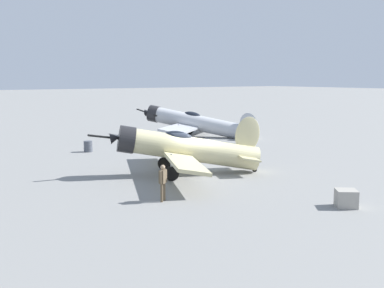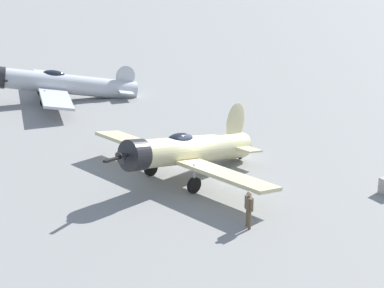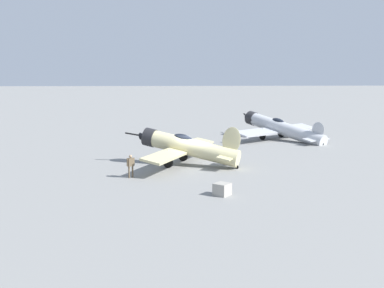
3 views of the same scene
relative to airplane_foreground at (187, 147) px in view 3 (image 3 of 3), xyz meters
name	(u,v)px [view 3 (image 3 of 3)]	position (x,y,z in m)	size (l,w,h in m)	color
ground_plane	(192,166)	(0.19, 0.43, -1.55)	(400.00, 400.00, 0.00)	gray
airplane_foreground	(187,147)	(0.00, 0.00, 0.00)	(11.64, 9.71, 3.48)	beige
airplane_mid_apron	(281,128)	(-14.57, 11.25, -0.25)	(11.01, 10.79, 3.35)	#B7BABF
ground_crew_mechanic	(131,164)	(4.65, -4.29, -0.51)	(0.46, 0.55, 1.71)	brown
equipment_crate	(222,189)	(10.13, 1.83, -1.16)	(1.28, 1.27, 0.78)	#9E998E
fuel_drum	(171,141)	(-11.47, -1.18, -1.12)	(0.69, 0.69, 0.84)	#474C56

